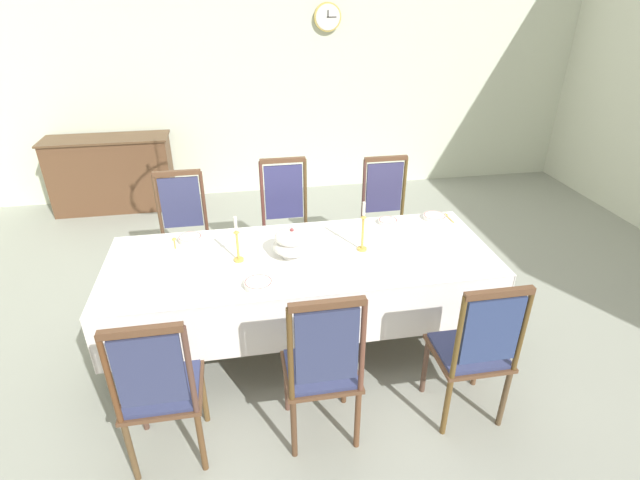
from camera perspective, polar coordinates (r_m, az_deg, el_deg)
The scene contains 21 objects.
ground at distance 3.97m, azimuth -2.05°, elevation -11.59°, with size 8.23×6.36×0.04m, color #95988C.
back_wall at distance 6.30m, azimuth -6.84°, elevation 21.26°, with size 8.23×0.08×3.56m, color silver.
dining_table at distance 3.51m, azimuth -2.16°, elevation -2.85°, with size 2.74×1.03×0.78m.
tablecloth at distance 3.53m, azimuth -2.15°, elevation -3.40°, with size 2.76×1.05×0.43m.
chair_south_a at distance 2.90m, azimuth -18.38°, elevation -16.25°, with size 0.44×0.42×1.07m.
chair_north_a at distance 4.40m, azimuth -15.80°, elevation 0.68°, with size 0.44×0.42×1.11m.
chair_south_b at distance 2.86m, azimuth 0.32°, elevation -14.68°, with size 0.44×0.42×1.11m.
chair_north_b at distance 4.38m, azimuth -4.01°, elevation 1.90°, with size 0.44×0.42×1.17m.
chair_south_c at distance 3.14m, azimuth 17.82°, elevation -12.13°, with size 0.44×0.42×1.06m.
chair_north_c at distance 4.56m, azimuth 7.83°, elevation 2.64°, with size 0.44×0.42×1.13m.
soup_tureen at distance 3.42m, azimuth -3.29°, elevation -0.33°, with size 0.28×0.28×0.22m.
candlestick_west at distance 3.39m, azimuth -9.73°, elevation -0.41°, with size 0.07×0.07×0.34m.
candlestick_east at distance 3.48m, azimuth 5.08°, elevation 1.08°, with size 0.07×0.07×0.38m.
bowl_near_left at distance 3.77m, azimuth -15.08°, elevation 0.18°, with size 0.17×0.17×0.04m.
bowl_near_right at distance 4.11m, azimuth 13.35°, elevation 2.70°, with size 0.19×0.19×0.04m.
bowl_far_left at distance 3.96m, azimuth 8.01°, elevation 2.22°, with size 0.15×0.15×0.03m.
bowl_far_right at distance 3.13m, azimuth -7.29°, elevation -5.14°, with size 0.18×0.18×0.04m.
spoon_primary at distance 3.82m, azimuth -16.83°, elevation -0.04°, with size 0.05×0.18×0.01m.
spoon_secondary at distance 4.19m, azimuth 14.74°, elevation 2.78°, with size 0.03×0.18×0.01m.
sideboard at distance 6.46m, azimuth -23.30°, elevation 7.19°, with size 1.44×0.48×0.90m.
mounted_clock at distance 6.30m, azimuth 0.89°, elevation 24.83°, with size 0.32×0.06×0.32m.
Camera 1 is at (-0.39, -3.03, 2.51)m, focal length 27.12 mm.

